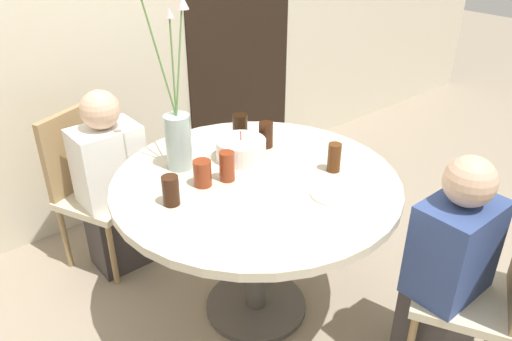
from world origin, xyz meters
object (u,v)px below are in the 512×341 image
(drink_glass_0, at_px, (240,126))
(drink_glass_5, at_px, (171,191))
(chair_left_flank, at_px, (489,286))
(flower_vase, at_px, (177,129))
(side_plate, at_px, (332,194))
(birthday_cake, at_px, (241,149))
(drink_glass_4, at_px, (227,166))
(person_guest, at_px, (113,189))
(chair_far_back, at_px, (90,181))
(person_boy, at_px, (447,276))
(drink_glass_3, at_px, (202,173))
(drink_glass_2, at_px, (334,157))
(drink_glass_1, at_px, (266,135))

(drink_glass_0, xyz_separation_m, drink_glass_5, (-0.61, -0.32, -0.00))
(chair_left_flank, relative_size, flower_vase, 1.11)
(side_plate, bearing_deg, birthday_cake, 99.33)
(drink_glass_4, distance_m, person_guest, 0.84)
(chair_left_flank, relative_size, drink_glass_0, 6.94)
(drink_glass_4, bearing_deg, chair_far_back, 110.08)
(birthday_cake, height_order, flower_vase, flower_vase)
(chair_left_flank, height_order, flower_vase, flower_vase)
(chair_left_flank, distance_m, flower_vase, 1.48)
(person_boy, bearing_deg, drink_glass_3, 125.30)
(birthday_cake, bearing_deg, drink_glass_3, -162.12)
(side_plate, bearing_deg, chair_left_flank, -61.52)
(chair_far_back, xyz_separation_m, drink_glass_2, (0.74, -1.11, 0.35))
(chair_left_flank, distance_m, drink_glass_2, 0.83)
(chair_left_flank, height_order, drink_glass_0, drink_glass_0)
(chair_far_back, bearing_deg, birthday_cake, -80.66)
(drink_glass_3, bearing_deg, chair_left_flank, -55.71)
(drink_glass_3, distance_m, person_boy, 1.12)
(chair_far_back, distance_m, flower_vase, 0.80)
(person_guest, bearing_deg, drink_glass_5, -93.60)
(drink_glass_1, height_order, person_guest, person_guest)
(chair_far_back, xyz_separation_m, side_plate, (0.58, -1.25, 0.28))
(person_boy, bearing_deg, drink_glass_4, 121.08)
(person_guest, height_order, person_boy, same)
(chair_left_flank, distance_m, person_guest, 1.89)
(drink_glass_4, bearing_deg, drink_glass_2, -29.93)
(chair_left_flank, bearing_deg, drink_glass_5, -75.44)
(drink_glass_0, distance_m, drink_glass_5, 0.69)
(person_boy, bearing_deg, drink_glass_5, 134.14)
(birthday_cake, relative_size, drink_glass_3, 2.03)
(drink_glass_4, bearing_deg, drink_glass_5, -177.31)
(side_plate, bearing_deg, flower_vase, 118.71)
(drink_glass_5, xyz_separation_m, person_boy, (0.80, -0.83, -0.35))
(chair_far_back, relative_size, drink_glass_2, 6.60)
(side_plate, relative_size, drink_glass_5, 1.43)
(birthday_cake, distance_m, drink_glass_2, 0.45)
(drink_glass_1, xyz_separation_m, drink_glass_5, (-0.65, -0.16, -0.00))
(drink_glass_3, distance_m, person_guest, 0.78)
(person_boy, bearing_deg, birthday_cake, 108.97)
(drink_glass_4, height_order, person_boy, person_boy)
(birthday_cake, bearing_deg, chair_far_back, 123.57)
(side_plate, xyz_separation_m, drink_glass_0, (0.06, 0.70, 0.06))
(side_plate, bearing_deg, chair_far_back, 114.65)
(drink_glass_0, xyz_separation_m, drink_glass_2, (0.11, -0.56, 0.00))
(drink_glass_0, relative_size, drink_glass_3, 1.09)
(drink_glass_4, height_order, person_guest, person_guest)
(drink_glass_4, bearing_deg, drink_glass_3, 164.43)
(chair_far_back, xyz_separation_m, chair_left_flank, (0.90, -1.85, 0.00))
(chair_far_back, height_order, drink_glass_3, same)
(drink_glass_3, bearing_deg, drink_glass_0, 33.18)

